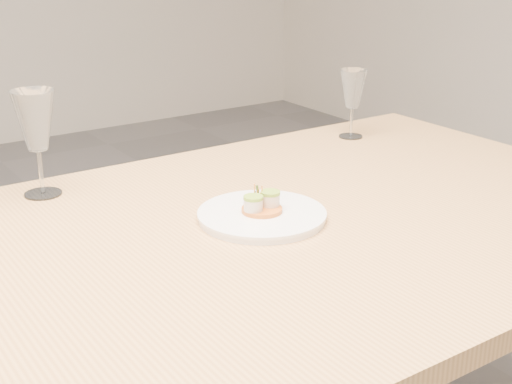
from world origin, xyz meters
TOP-DOWN VIEW (x-y plane):
  - dining_table at (0.00, 0.00)m, footprint 2.40×1.00m
  - dinner_plate at (0.38, 0.03)m, footprint 0.25×0.25m
  - wine_glass_2 at (0.08, 0.40)m, footprint 0.09×0.09m
  - wine_glass_3 at (0.91, 0.37)m, footprint 0.07×0.07m

SIDE VIEW (x-z plane):
  - dining_table at x=0.00m, z-range 0.31..1.06m
  - dinner_plate at x=0.38m, z-range 0.73..0.80m
  - wine_glass_3 at x=0.91m, z-range 0.79..0.97m
  - wine_glass_2 at x=0.08m, z-range 0.79..1.02m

